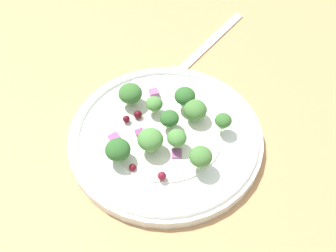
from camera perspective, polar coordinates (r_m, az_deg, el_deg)
ground_plane at (r=55.69cm, az=-0.31°, el=-2.53°), size 180.00×180.00×2.00cm
plate at (r=54.31cm, az=0.00°, el=-1.22°), size 23.03×23.03×1.70cm
dressing_pool at (r=53.96cm, az=0.00°, el=-0.94°), size 13.36×13.36×0.20cm
broccoli_floret_0 at (r=54.80cm, az=-1.72°, el=2.76°), size 2.04×2.04×2.06cm
broccoli_floret_1 at (r=51.16cm, az=0.75°, el=-1.71°), size 2.23×2.23×2.26cm
broccoli_floret_2 at (r=54.44cm, az=3.10°, el=2.27°), size 2.81×2.81×2.84cm
broccoli_floret_3 at (r=55.01cm, az=2.11°, el=3.71°), size 2.53×2.53×2.57cm
broccoli_floret_4 at (r=53.14cm, az=6.88°, el=0.65°), size 1.98×1.98×2.00cm
broccoli_floret_5 at (r=55.87cm, az=-4.71°, el=4.01°), size 2.89×2.89×2.93cm
broccoli_floret_6 at (r=50.94cm, az=-2.21°, el=-1.74°), size 2.91×2.91×2.95cm
broccoli_floret_7 at (r=50.61cm, az=-6.22°, el=-3.06°), size 2.82×2.82×2.86cm
broccoli_floret_8 at (r=49.45cm, az=4.08°, el=-3.85°), size 2.56×2.56×2.59cm
broccoli_floret_9 at (r=53.06cm, az=0.19°, el=0.90°), size 2.24×2.24×2.27cm
cranberry_0 at (r=54.75cm, az=-5.22°, el=0.87°), size 0.86×0.86×0.86cm
cranberry_1 at (r=49.66cm, az=-0.77°, el=-6.23°), size 0.95×0.95×0.95cm
cranberry_2 at (r=50.81cm, az=-4.42°, el=-5.15°), size 0.83×0.83×0.83cm
cranberry_3 at (r=55.14cm, az=-3.78°, el=1.43°), size 1.00×1.00×1.00cm
onion_bit_0 at (r=52.03cm, az=1.08°, el=-3.48°), size 1.71×1.67×0.37cm
onion_bit_1 at (r=53.70cm, az=-6.73°, el=-1.39°), size 1.10×1.24×0.33cm
onion_bit_2 at (r=53.44cm, az=-3.54°, el=-0.80°), size 1.03×1.17×0.43cm
onion_bit_3 at (r=57.55cm, az=-1.76°, el=4.19°), size 1.32×1.38×0.57cm
fork at (r=65.65cm, az=4.02°, el=9.27°), size 7.64×18.20×0.50cm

